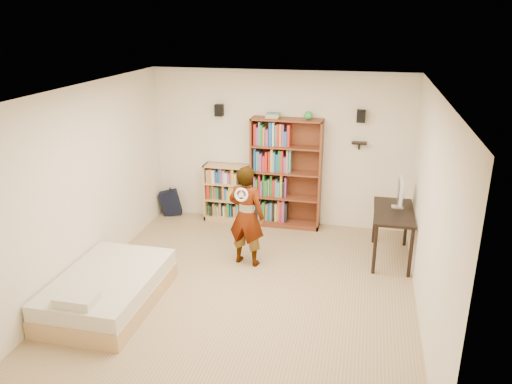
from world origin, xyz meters
TOP-DOWN VIEW (x-y plane):
  - ground at (0.00, 0.00)m, footprint 4.50×5.00m
  - room_shell at (0.00, 0.00)m, footprint 4.52×5.02m
  - crown_molding at (0.00, 0.00)m, footprint 4.50×5.00m
  - speaker_left at (-1.05, 2.40)m, footprint 0.14×0.12m
  - speaker_right at (1.35, 2.40)m, footprint 0.14×0.12m
  - wall_shelf at (1.35, 2.41)m, footprint 0.25×0.16m
  - tall_bookshelf at (0.15, 2.32)m, footprint 1.21×0.35m
  - low_bookshelf at (-0.91, 2.34)m, footprint 0.83×0.31m
  - computer_desk at (1.94, 1.39)m, footprint 0.58×1.16m
  - imac at (1.99, 1.54)m, footprint 0.13×0.48m
  - daybed at (-1.64, -0.74)m, footprint 1.18×1.81m
  - person at (-0.18, 0.77)m, footprint 0.62×0.47m
  - wii_wheel at (-0.18, 0.49)m, footprint 0.20×0.07m
  - navy_bag at (-2.02, 2.33)m, footprint 0.41×0.32m

SIDE VIEW (x-z plane):
  - ground at x=0.00m, z-range -0.01..0.01m
  - navy_bag at x=-2.02m, z-range 0.00..0.49m
  - daybed at x=-1.64m, z-range 0.00..0.53m
  - computer_desk at x=1.94m, z-range 0.00..0.79m
  - low_bookshelf at x=-0.91m, z-range 0.00..1.04m
  - person at x=-0.18m, z-range 0.00..1.53m
  - tall_bookshelf at x=0.15m, z-range 0.00..1.92m
  - imac at x=1.99m, z-range 0.79..1.26m
  - wii_wheel at x=-0.18m, z-range 1.10..1.30m
  - wall_shelf at x=1.35m, z-range 1.54..1.56m
  - room_shell at x=0.00m, z-range 0.41..3.12m
  - speaker_left at x=-1.05m, z-range 1.90..2.10m
  - speaker_right at x=1.35m, z-range 1.90..2.10m
  - crown_molding at x=0.00m, z-range 2.64..2.70m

